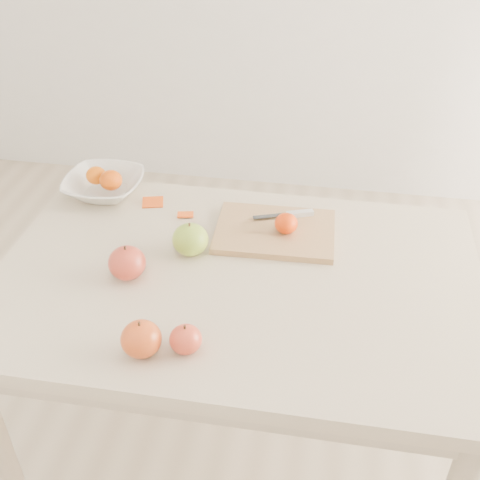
# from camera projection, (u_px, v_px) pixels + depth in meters

# --- Properties ---
(ground) EXTENTS (3.50, 3.50, 0.00)m
(ground) POSITION_uv_depth(u_px,v_px,m) (237.00, 457.00, 1.92)
(ground) COLOR #C6B293
(ground) RESTS_ON ground
(table) EXTENTS (1.20, 0.80, 0.75)m
(table) POSITION_uv_depth(u_px,v_px,m) (237.00, 305.00, 1.54)
(table) COLOR beige
(table) RESTS_ON ground
(cutting_board) EXTENTS (0.32, 0.24, 0.02)m
(cutting_board) POSITION_uv_depth(u_px,v_px,m) (275.00, 231.00, 1.62)
(cutting_board) COLOR #A98354
(cutting_board) RESTS_ON table
(board_tangerine) EXTENTS (0.06, 0.06, 0.05)m
(board_tangerine) POSITION_uv_depth(u_px,v_px,m) (286.00, 223.00, 1.59)
(board_tangerine) COLOR #CF3A07
(board_tangerine) RESTS_ON cutting_board
(fruit_bowl) EXTENTS (0.23, 0.23, 0.06)m
(fruit_bowl) POSITION_uv_depth(u_px,v_px,m) (104.00, 185.00, 1.78)
(fruit_bowl) COLOR silver
(fruit_bowl) RESTS_ON table
(bowl_tangerine_near) EXTENTS (0.06, 0.06, 0.05)m
(bowl_tangerine_near) POSITION_uv_depth(u_px,v_px,m) (96.00, 175.00, 1.78)
(bowl_tangerine_near) COLOR orange
(bowl_tangerine_near) RESTS_ON fruit_bowl
(bowl_tangerine_far) EXTENTS (0.07, 0.07, 0.06)m
(bowl_tangerine_far) POSITION_uv_depth(u_px,v_px,m) (111.00, 180.00, 1.75)
(bowl_tangerine_far) COLOR #DC5307
(bowl_tangerine_far) RESTS_ON fruit_bowl
(orange_peel_a) EXTENTS (0.07, 0.06, 0.01)m
(orange_peel_a) POSITION_uv_depth(u_px,v_px,m) (153.00, 204.00, 1.75)
(orange_peel_a) COLOR #C7430E
(orange_peel_a) RESTS_ON table
(orange_peel_b) EXTENTS (0.05, 0.04, 0.01)m
(orange_peel_b) POSITION_uv_depth(u_px,v_px,m) (185.00, 215.00, 1.70)
(orange_peel_b) COLOR #EE5210
(orange_peel_b) RESTS_ON table
(paring_knife) EXTENTS (0.17, 0.07, 0.01)m
(paring_knife) POSITION_uv_depth(u_px,v_px,m) (295.00, 214.00, 1.66)
(paring_knife) COLOR silver
(paring_knife) RESTS_ON cutting_board
(apple_green) EXTENTS (0.09, 0.09, 0.08)m
(apple_green) POSITION_uv_depth(u_px,v_px,m) (190.00, 240.00, 1.53)
(apple_green) COLOR #62931B
(apple_green) RESTS_ON table
(apple_red_e) EXTENTS (0.07, 0.07, 0.06)m
(apple_red_e) POSITION_uv_depth(u_px,v_px,m) (186.00, 339.00, 1.26)
(apple_red_e) COLOR maroon
(apple_red_e) RESTS_ON table
(apple_red_b) EXTENTS (0.09, 0.09, 0.08)m
(apple_red_b) POSITION_uv_depth(u_px,v_px,m) (127.00, 263.00, 1.45)
(apple_red_b) COLOR maroon
(apple_red_b) RESTS_ON table
(apple_red_c) EXTENTS (0.09, 0.09, 0.08)m
(apple_red_c) POSITION_uv_depth(u_px,v_px,m) (141.00, 339.00, 1.25)
(apple_red_c) COLOR #A01303
(apple_red_c) RESTS_ON table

